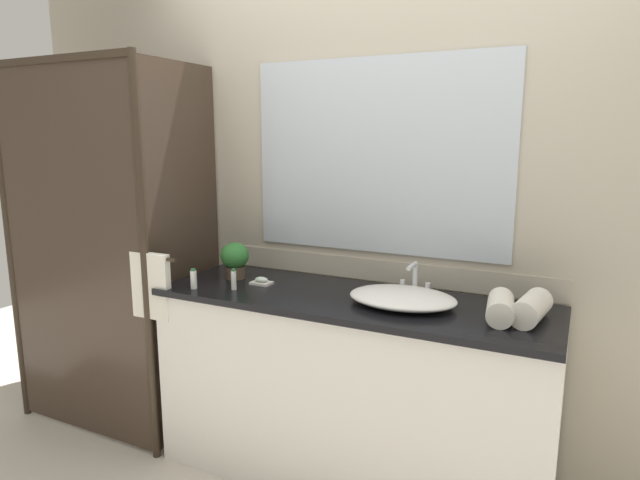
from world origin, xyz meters
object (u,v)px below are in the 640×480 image
(potted_plant, at_px, (235,259))
(rolled_towel_middle, at_px, (500,307))
(soap_dish, at_px, (261,281))
(faucet, at_px, (414,284))
(sink_basin, at_px, (402,298))
(amenity_bottle_body_wash, at_px, (194,279))
(rolled_towel_near_edge, at_px, (531,308))
(amenity_bottle_conditioner, at_px, (234,280))

(potted_plant, height_order, rolled_towel_middle, potted_plant)
(potted_plant, bearing_deg, soap_dish, -12.07)
(faucet, bearing_deg, sink_basin, -90.00)
(soap_dish, relative_size, amenity_bottle_body_wash, 1.02)
(amenity_bottle_body_wash, bearing_deg, faucet, 21.14)
(sink_basin, distance_m, potted_plant, 0.90)
(faucet, bearing_deg, soap_dish, -166.98)
(faucet, distance_m, rolled_towel_near_edge, 0.54)
(rolled_towel_near_edge, bearing_deg, soap_dish, 180.00)
(faucet, relative_size, rolled_towel_near_edge, 0.67)
(potted_plant, relative_size, soap_dish, 1.85)
(faucet, bearing_deg, rolled_towel_near_edge, -17.88)
(soap_dish, distance_m, rolled_towel_near_edge, 1.24)
(potted_plant, relative_size, amenity_bottle_body_wash, 1.90)
(amenity_bottle_body_wash, bearing_deg, amenity_bottle_conditioner, 21.21)
(soap_dish, bearing_deg, amenity_bottle_conditioner, -115.80)
(soap_dish, height_order, rolled_towel_middle, rolled_towel_middle)
(faucet, distance_m, potted_plant, 0.91)
(rolled_towel_middle, bearing_deg, rolled_towel_near_edge, 17.09)
(amenity_bottle_body_wash, xyz_separation_m, rolled_towel_middle, (1.37, 0.17, 0.00))
(faucet, xyz_separation_m, soap_dish, (-0.72, -0.17, -0.04))
(potted_plant, height_order, rolled_towel_near_edge, potted_plant)
(sink_basin, height_order, rolled_towel_near_edge, rolled_towel_near_edge)
(rolled_towel_middle, bearing_deg, faucet, 153.73)
(sink_basin, bearing_deg, rolled_towel_near_edge, 1.29)
(faucet, xyz_separation_m, amenity_bottle_body_wash, (-0.97, -0.37, -0.00))
(amenity_bottle_body_wash, bearing_deg, rolled_towel_near_edge, 7.96)
(amenity_bottle_body_wash, xyz_separation_m, rolled_towel_near_edge, (1.48, 0.21, 0.01))
(faucet, bearing_deg, rolled_towel_middle, -26.27)
(rolled_towel_middle, bearing_deg, potted_plant, 176.82)
(soap_dish, distance_m, amenity_bottle_body_wash, 0.32)
(sink_basin, height_order, amenity_bottle_conditioner, amenity_bottle_conditioner)
(amenity_bottle_conditioner, relative_size, rolled_towel_middle, 0.43)
(amenity_bottle_conditioner, bearing_deg, rolled_towel_middle, 4.96)
(faucet, xyz_separation_m, rolled_towel_middle, (0.41, -0.20, 0.00))
(faucet, relative_size, amenity_bottle_body_wash, 1.74)
(soap_dish, height_order, amenity_bottle_conditioner, amenity_bottle_conditioner)
(potted_plant, height_order, amenity_bottle_conditioner, potted_plant)
(sink_basin, relative_size, soap_dish, 4.67)
(amenity_bottle_conditioner, xyz_separation_m, rolled_towel_middle, (1.19, 0.10, 0.00))
(faucet, xyz_separation_m, potted_plant, (-0.90, -0.13, 0.05))
(faucet, height_order, soap_dish, faucet)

